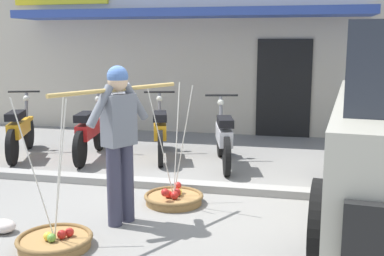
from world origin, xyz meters
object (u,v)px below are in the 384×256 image
object	(u,v)px
fruit_basket_left_side	(55,240)
motorcycle_third_in_row	(160,131)
fruit_basket_right_side	(174,197)
fruit_vendor	(119,134)
motorcycle_second_in_row	(90,132)
motorcycle_end_of_row	(224,138)
plastic_litter_bag	(3,226)
motorcycle_nearest_shop	(20,131)

from	to	relation	value
fruit_basket_left_side	motorcycle_third_in_row	world-z (taller)	fruit_basket_left_side
fruit_basket_left_side	fruit_basket_right_side	xyz separation A→B (m)	(0.78, 1.47, 0.00)
fruit_vendor	fruit_basket_left_side	xyz separation A→B (m)	(-0.39, -0.74, -0.91)
fruit_basket_right_side	motorcycle_second_in_row	xyz separation A→B (m)	(-1.96, 1.89, 0.38)
fruit_vendor	motorcycle_end_of_row	distance (m)	2.79
motorcycle_end_of_row	plastic_litter_bag	world-z (taller)	motorcycle_end_of_row
fruit_basket_right_side	plastic_litter_bag	world-z (taller)	fruit_basket_right_side
fruit_vendor	motorcycle_end_of_row	xyz separation A→B (m)	(0.69, 2.65, -0.52)
fruit_basket_left_side	motorcycle_nearest_shop	world-z (taller)	fruit_basket_left_side
fruit_basket_left_side	motorcycle_end_of_row	world-z (taller)	fruit_basket_left_side
motorcycle_nearest_shop	plastic_litter_bag	size ratio (longest dim) A/B	6.21
fruit_vendor	motorcycle_end_of_row	bearing A→B (deg)	75.33
fruit_basket_right_side	fruit_basket_left_side	bearing A→B (deg)	-117.89
motorcycle_second_in_row	plastic_litter_bag	world-z (taller)	motorcycle_second_in_row
motorcycle_second_in_row	plastic_litter_bag	bearing A→B (deg)	-81.49
fruit_basket_right_side	motorcycle_third_in_row	distance (m)	2.39
fruit_basket_left_side	fruit_basket_right_side	size ratio (longest dim) A/B	1.00
fruit_vendor	motorcycle_second_in_row	bearing A→B (deg)	120.76
fruit_basket_left_side	motorcycle_nearest_shop	bearing A→B (deg)	126.44
motorcycle_third_in_row	fruit_basket_left_side	bearing A→B (deg)	-89.30
fruit_basket_right_side	motorcycle_third_in_row	xyz separation A→B (m)	(-0.82, 2.21, 0.38)
fruit_basket_left_side	motorcycle_third_in_row	xyz separation A→B (m)	(-0.05, 3.68, 0.38)
fruit_basket_left_side	motorcycle_second_in_row	world-z (taller)	fruit_basket_left_side
motorcycle_nearest_shop	fruit_basket_left_side	bearing A→B (deg)	-53.56
motorcycle_second_in_row	fruit_vendor	bearing A→B (deg)	-59.24
fruit_vendor	motorcycle_second_in_row	world-z (taller)	fruit_vendor
fruit_basket_right_side	plastic_litter_bag	distance (m)	1.95
fruit_basket_right_side	motorcycle_second_in_row	bearing A→B (deg)	135.91
fruit_basket_left_side	fruit_basket_right_side	distance (m)	1.67
motorcycle_third_in_row	motorcycle_end_of_row	distance (m)	1.17
fruit_vendor	fruit_basket_left_side	bearing A→B (deg)	-117.78
motorcycle_second_in_row	motorcycle_end_of_row	bearing A→B (deg)	0.60
plastic_litter_bag	motorcycle_end_of_row	bearing A→B (deg)	60.63
motorcycle_second_in_row	motorcycle_end_of_row	size ratio (longest dim) A/B	1.01
fruit_basket_left_side	motorcycle_third_in_row	bearing A→B (deg)	90.70
fruit_vendor	fruit_basket_right_side	world-z (taller)	fruit_vendor
fruit_vendor	motorcycle_third_in_row	distance (m)	3.02
fruit_vendor	motorcycle_third_in_row	world-z (taller)	fruit_vendor
fruit_basket_right_side	motorcycle_nearest_shop	xyz separation A→B (m)	(-3.17, 1.76, 0.38)
motorcycle_nearest_shop	motorcycle_third_in_row	distance (m)	2.39
motorcycle_second_in_row	motorcycle_third_in_row	world-z (taller)	same
motorcycle_end_of_row	plastic_litter_bag	distance (m)	3.66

